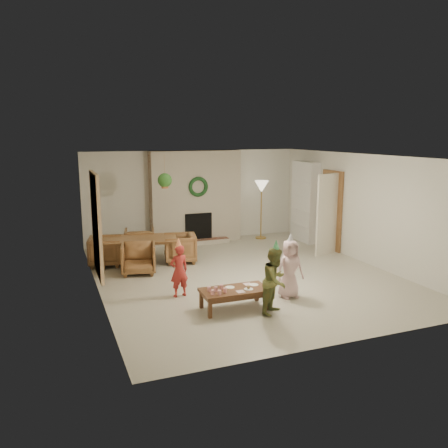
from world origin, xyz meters
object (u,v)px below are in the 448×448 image
dining_table (139,251)px  child_pink (290,269)px  dining_chair_far (140,242)px  dining_chair_left (106,251)px  child_red (179,271)px  dining_chair_right (180,248)px  child_plaid (275,280)px  coffee_table_top (235,291)px  dining_chair_near (139,258)px

dining_table → child_pink: child_pink is taller
dining_chair_far → dining_chair_left: (-0.89, -0.58, 0.00)m
dining_chair_far → child_red: child_red is taller
dining_table → dining_chair_left: size_ratio=2.34×
dining_table → dining_chair_right: 0.94m
dining_chair_far → dining_chair_left: 1.06m
dining_chair_right → child_red: (-0.65, -2.22, 0.16)m
child_plaid → child_pink: (0.59, 0.57, -0.02)m
coffee_table_top → child_plaid: 0.73m
dining_chair_left → dining_chair_far: bearing=-45.0°
dining_chair_left → child_red: bearing=-146.7°
child_red → dining_table: bearing=-93.4°
dining_chair_left → dining_chair_right: same height
dining_chair_near → child_pink: 3.37m
dining_chair_near → dining_chair_far: size_ratio=1.00×
dining_chair_left → coffee_table_top: dining_chair_left is taller
child_red → dining_chair_near: bearing=-85.6°
dining_chair_left → dining_chair_right: (1.65, -0.35, 0.00)m
dining_chair_far → dining_chair_right: size_ratio=1.00×
dining_chair_far → dining_chair_right: same height
dining_table → dining_chair_far: dining_chair_far is taller
dining_chair_far → coffee_table_top: 4.18m
dining_chair_right → child_pink: size_ratio=0.68×
dining_chair_right → dining_chair_left: bearing=-90.0°
dining_chair_left → child_pink: size_ratio=0.68×
dining_chair_near → dining_chair_far: (0.31, 1.47, 0.00)m
child_pink → dining_chair_near: bearing=132.5°
dining_chair_far → dining_chair_right: (0.76, -0.93, 0.00)m
child_pink → child_plaid: bearing=-136.7°
dining_table → coffee_table_top: bearing=-61.8°
dining_table → dining_chair_far: bearing=90.0°
dining_table → child_plaid: 4.07m
dining_table → child_plaid: child_plaid is taller
dining_chair_left → child_pink: bearing=-127.4°
child_plaid → child_pink: bearing=5.7°
child_plaid → dining_chair_right: bearing=61.8°
dining_chair_right → child_plaid: 3.63m
dining_table → child_red: bearing=-71.7°
child_red → dining_chair_left: bearing=-78.5°
dining_table → dining_chair_near: size_ratio=2.34×
coffee_table_top → child_pink: 1.19m
dining_chair_near → child_pink: child_pink is taller
child_red → child_plaid: bearing=123.8°
dining_table → dining_chair_near: dining_chair_near is taller
child_plaid → dining_chair_left: bearing=82.1°
dining_chair_right → dining_chair_near: bearing=-51.3°
child_red → coffee_table_top: bearing=117.3°
dining_chair_left → child_plaid: bearing=-137.8°
child_red → child_plaid: 1.85m
child_red → child_pink: size_ratio=0.91×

